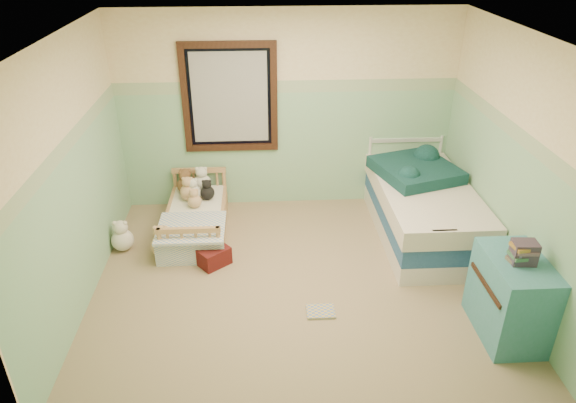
{
  "coord_description": "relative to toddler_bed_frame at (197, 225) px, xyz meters",
  "views": [
    {
      "loc": [
        -0.35,
        -4.48,
        3.34
      ],
      "look_at": [
        -0.07,
        0.35,
        0.76
      ],
      "focal_mm": 32.67,
      "sensor_mm": 36.0,
      "label": 1
    }
  ],
  "objects": [
    {
      "name": "extra_plush_2",
      "position": [
        -0.04,
        0.28,
        0.31
      ],
      "size": [
        0.2,
        0.2,
        0.2
      ],
      "primitive_type": "sphere",
      "color": "silver",
      "rests_on": "toddler_mattress"
    },
    {
      "name": "plush_bed_white",
      "position": [
        0.05,
        0.5,
        0.32
      ],
      "size": [
        0.23,
        0.23,
        0.23
      ],
      "primitive_type": "sphere",
      "color": "silver",
      "rests_on": "toddler_mattress"
    },
    {
      "name": "border_strip",
      "position": [
        1.14,
        0.74,
        1.49
      ],
      "size": [
        4.2,
        0.01,
        0.15
      ],
      "primitive_type": "cube",
      "color": "#598658",
      "rests_on": "wall_back"
    },
    {
      "name": "twin_bed_frame",
      "position": [
        2.69,
        -0.23,
        0.02
      ],
      "size": [
        0.99,
        1.99,
        0.22
      ],
      "primitive_type": "cube",
      "color": "silver",
      "rests_on": "floor"
    },
    {
      "name": "dresser",
      "position": [
        2.99,
        -1.94,
        0.31
      ],
      "size": [
        0.49,
        0.79,
        0.79
      ],
      "primitive_type": "cube",
      "color": "teal",
      "rests_on": "floor"
    },
    {
      "name": "toddler_mattress",
      "position": [
        0.0,
        0.0,
        0.15
      ],
      "size": [
        0.63,
        1.33,
        0.12
      ],
      "primitive_type": "cube",
      "color": "silver",
      "rests_on": "toddler_bed_frame"
    },
    {
      "name": "wainscot_mint",
      "position": [
        1.14,
        0.74,
        0.66
      ],
      "size": [
        4.2,
        0.01,
        1.5
      ],
      "primitive_type": "cube",
      "color": "#86B589",
      "rests_on": "floor"
    },
    {
      "name": "toddler_bed_frame",
      "position": [
        0.0,
        0.0,
        0.0
      ],
      "size": [
        0.69,
        1.39,
        0.18
      ],
      "primitive_type": "cube",
      "color": "olive",
      "rests_on": "floor"
    },
    {
      "name": "extra_plush_1",
      "position": [
        -0.17,
        0.48,
        0.31
      ],
      "size": [
        0.2,
        0.2,
        0.2
      ],
      "primitive_type": "sphere",
      "color": "brown",
      "rests_on": "toddler_mattress"
    },
    {
      "name": "red_pillow",
      "position": [
        0.24,
        -0.69,
        0.01
      ],
      "size": [
        0.43,
        0.42,
        0.2
      ],
      "primitive_type": "cube",
      "rotation": [
        0.0,
        0.0,
        0.68
      ],
      "color": "#760603",
      "rests_on": "floor"
    },
    {
      "name": "teal_blanket",
      "position": [
        2.64,
        0.07,
        0.64
      ],
      "size": [
        1.08,
        1.11,
        0.14
      ],
      "primitive_type": "cube",
      "rotation": [
        0.0,
        0.0,
        0.31
      ],
      "color": "black",
      "rests_on": "twin_mattress"
    },
    {
      "name": "plush_bed_brown",
      "position": [
        -0.15,
        0.5,
        0.32
      ],
      "size": [
        0.22,
        0.22,
        0.22
      ],
      "primitive_type": "sphere",
      "color": "brown",
      "rests_on": "toddler_mattress"
    },
    {
      "name": "twin_boxspring",
      "position": [
        2.69,
        -0.23,
        0.24
      ],
      "size": [
        0.99,
        1.99,
        0.22
      ],
      "primitive_type": "cube",
      "color": "navy",
      "rests_on": "twin_bed_frame"
    },
    {
      "name": "twin_mattress",
      "position": [
        2.69,
        -0.23,
        0.46
      ],
      "size": [
        1.03,
        2.03,
        0.22
      ],
      "primitive_type": "cube",
      "color": "silver",
      "rests_on": "twin_boxspring"
    },
    {
      "name": "wall_left",
      "position": [
        -0.96,
        -1.05,
        1.16
      ],
      "size": [
        0.04,
        3.6,
        2.5
      ],
      "primitive_type": "cube",
      "color": "beige",
      "rests_on": "floor"
    },
    {
      "name": "extra_plush_0",
      "position": [
        -0.01,
        0.08,
        0.29
      ],
      "size": [
        0.17,
        0.17,
        0.17
      ],
      "primitive_type": "sphere",
      "color": "tan",
      "rests_on": "toddler_mattress"
    },
    {
      "name": "plush_floor_cream",
      "position": [
        -0.81,
        -0.35,
        0.04
      ],
      "size": [
        0.25,
        0.25,
        0.25
      ],
      "primitive_type": "sphere",
      "color": "silver",
      "rests_on": "floor"
    },
    {
      "name": "wall_front",
      "position": [
        1.14,
        -2.85,
        1.16
      ],
      "size": [
        4.2,
        0.04,
        2.5
      ],
      "primitive_type": "cube",
      "color": "beige",
      "rests_on": "floor"
    },
    {
      "name": "book_stack",
      "position": [
        2.99,
        -1.97,
        0.8
      ],
      "size": [
        0.21,
        0.17,
        0.2
      ],
      "primitive_type": "cube",
      "rotation": [
        0.0,
        0.0,
        -0.08
      ],
      "color": "brown",
      "rests_on": "dresser"
    },
    {
      "name": "patchwork_quilt",
      "position": [
        0.0,
        -0.43,
        0.22
      ],
      "size": [
        0.75,
        0.69,
        0.03
      ],
      "primitive_type": "cube",
      "color": "#6B95CB",
      "rests_on": "toddler_mattress"
    },
    {
      "name": "plush_floor_tan",
      "position": [
        -0.33,
        -0.5,
        0.04
      ],
      "size": [
        0.26,
        0.26,
        0.26
      ],
      "primitive_type": "sphere",
      "color": "tan",
      "rests_on": "floor"
    },
    {
      "name": "window_frame",
      "position": [
        0.44,
        0.71,
        1.36
      ],
      "size": [
        1.16,
        0.06,
        1.36
      ],
      "primitive_type": "cube",
      "color": "black",
      "rests_on": "wall_back"
    },
    {
      "name": "wall_back",
      "position": [
        1.14,
        0.75,
        1.16
      ],
      "size": [
        4.2,
        0.04,
        2.5
      ],
      "primitive_type": "cube",
      "color": "beige",
      "rests_on": "floor"
    },
    {
      "name": "window_blinds",
      "position": [
        0.44,
        0.72,
        1.36
      ],
      "size": [
        0.92,
        0.01,
        1.12
      ],
      "primitive_type": "cube",
      "color": "#BCBCB9",
      "rests_on": "window_frame"
    },
    {
      "name": "wall_right",
      "position": [
        3.24,
        -1.05,
        1.16
      ],
      "size": [
        0.04,
        3.6,
        2.5
      ],
      "primitive_type": "cube",
      "color": "beige",
      "rests_on": "floor"
    },
    {
      "name": "plush_bed_dark",
      "position": [
        0.13,
        0.28,
        0.3
      ],
      "size": [
        0.18,
        0.18,
        0.18
      ],
      "primitive_type": "sphere",
      "color": "black",
      "rests_on": "toddler_mattress"
    },
    {
      "name": "plush_bed_tan",
      "position": [
        -0.1,
        0.28,
        0.31
      ],
      "size": [
        0.21,
        0.21,
        0.21
      ],
      "primitive_type": "sphere",
      "color": "tan",
      "rests_on": "toddler_mattress"
    },
    {
      "name": "floor_book",
      "position": [
        1.34,
        -1.59,
        -0.08
      ],
      "size": [
        0.27,
        0.21,
        0.03
      ],
      "primitive_type": "cube",
      "rotation": [
        0.0,
        0.0,
        -0.01
      ],
      "color": "gold",
      "rests_on": "floor"
    },
    {
      "name": "floor",
      "position": [
        1.14,
        -1.05,
        -0.1
      ],
      "size": [
        4.2,
        3.6,
        0.02
      ],
      "primitive_type": "cube",
      "color": "#977B55",
      "rests_on": "ground"
    },
    {
      "name": "ceiling",
      "position": [
        1.14,
        -1.05,
        2.42
      ],
      "size": [
        4.2,
        3.6,
        0.02
      ],
      "primitive_type": "cube",
      "color": "silver",
      "rests_on": "wall_back"
    }
  ]
}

